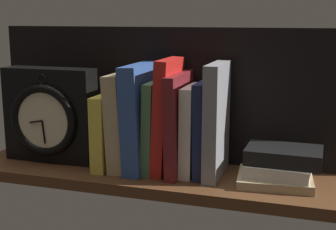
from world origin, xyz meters
TOP-DOWN VIEW (x-y plane):
  - ground_plane at (0.00, 0.00)cm, footprint 87.40×22.27cm
  - back_panel at (0.00, 10.53)cm, footprint 87.40×1.20cm
  - book_yellow_seinlanguage at (-11.30, 1.50)cm, footprint 3.21×16.28cm
  - book_tan_shortstories at (-7.65, 1.50)cm, footprint 4.62×15.54cm
  - book_blue_modern at (-3.52, 1.50)cm, footprint 4.94×16.88cm
  - book_green_romantic at (-0.09, 1.50)cm, footprint 2.80×14.12cm
  - book_red_requiem at (2.68, 1.50)cm, footprint 3.96×13.83cm
  - book_maroon_dawkins at (5.57, 1.50)cm, footprint 2.88×16.68cm
  - book_white_catcher at (8.40, 1.50)cm, footprint 2.77×12.27cm
  - book_navy_bierce at (11.08, 1.50)cm, footprint 2.49×12.52cm
  - book_gray_chess at (13.98, 1.50)cm, footprint 3.05×14.96cm
  - framed_clock at (-26.68, 0.04)cm, footprint 22.63×7.41cm
  - book_stack_side at (27.83, 0.29)cm, footprint 17.62×13.93cm

SIDE VIEW (x-z plane):
  - ground_plane at x=0.00cm, z-range -2.50..0.00cm
  - book_stack_side at x=27.83cm, z-range -0.10..7.60cm
  - book_yellow_seinlanguage at x=-11.30cm, z-range -0.01..17.18cm
  - book_white_catcher at x=8.40cm, z-range -0.01..19.78cm
  - book_green_romantic at x=-0.09cm, z-range -0.03..20.55cm
  - book_navy_bierce at x=11.08cm, z-range -0.02..20.83cm
  - book_tan_shortstories at x=-7.65cm, z-range -0.07..22.10cm
  - book_maroon_dawkins at x=5.57cm, z-range -0.02..22.36cm
  - framed_clock at x=-26.68cm, z-range -0.14..22.49cm
  - book_blue_modern at x=-3.52cm, z-range -0.07..24.21cm
  - book_gray_chess at x=13.98cm, z-range 0.00..24.92cm
  - book_red_requiem at x=2.68cm, z-range -0.05..25.57cm
  - back_panel at x=0.00cm, z-range 0.00..32.16cm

